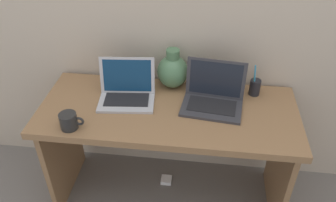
% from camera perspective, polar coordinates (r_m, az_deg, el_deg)
% --- Properties ---
extents(ground_plane, '(6.00, 6.00, 0.00)m').
position_cam_1_polar(ground_plane, '(2.34, 0.00, -15.06)').
color(ground_plane, slate).
extents(desk, '(1.39, 0.57, 0.71)m').
position_cam_1_polar(desk, '(1.94, 0.00, -4.85)').
color(desk, olive).
rests_on(desk, ground).
extents(laptop_left, '(0.32, 0.24, 0.22)m').
position_cam_1_polar(laptop_left, '(1.90, -6.81, 2.02)').
color(laptop_left, '#B2B2B7').
rests_on(laptop_left, desk).
extents(laptop_right, '(0.34, 0.26, 0.23)m').
position_cam_1_polar(laptop_right, '(1.86, 7.56, 1.22)').
color(laptop_right, '#333338').
rests_on(laptop_right, desk).
extents(green_vase, '(0.18, 0.18, 0.23)m').
position_cam_1_polar(green_vase, '(1.97, 0.79, 5.04)').
color(green_vase, '#47704C').
rests_on(green_vase, desk).
extents(coffee_mug, '(0.12, 0.09, 0.08)m').
position_cam_1_polar(coffee_mug, '(1.77, -16.09, -3.21)').
color(coffee_mug, black).
rests_on(coffee_mug, desk).
extents(pen_cup, '(0.06, 0.06, 0.19)m').
position_cam_1_polar(pen_cup, '(1.99, 14.18, 2.28)').
color(pen_cup, black).
rests_on(pen_cup, desk).
extents(power_brick, '(0.07, 0.07, 0.03)m').
position_cam_1_polar(power_brick, '(2.40, -0.29, -12.95)').
color(power_brick, white).
rests_on(power_brick, ground).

